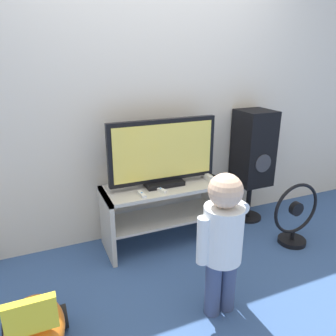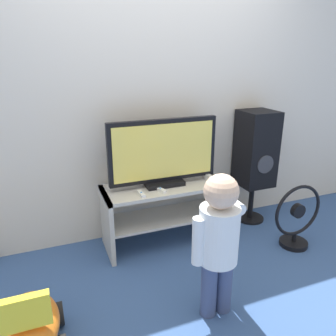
{
  "view_description": "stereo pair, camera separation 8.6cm",
  "coord_description": "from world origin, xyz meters",
  "px_view_note": "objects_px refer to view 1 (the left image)",
  "views": [
    {
      "loc": [
        -1.0,
        -2.19,
        1.61
      ],
      "look_at": [
        0.0,
        0.13,
        0.73
      ],
      "focal_mm": 35.0,
      "sensor_mm": 36.0,
      "label": 1
    },
    {
      "loc": [
        -0.92,
        -2.22,
        1.61
      ],
      "look_at": [
        0.0,
        0.13,
        0.73
      ],
      "focal_mm": 35.0,
      "sensor_mm": 36.0,
      "label": 2
    }
  ],
  "objects_px": {
    "speaker_tower": "(253,150)",
    "ride_on_toy": "(35,328)",
    "remote_primary": "(142,194)",
    "remote_secondary": "(161,190)",
    "child": "(223,234)",
    "game_console": "(207,177)",
    "floor_fan": "(295,217)",
    "television": "(163,154)"
  },
  "relations": [
    {
      "from": "child",
      "to": "remote_primary",
      "type": "bearing_deg",
      "value": 107.64
    },
    {
      "from": "ride_on_toy",
      "to": "speaker_tower",
      "type": "bearing_deg",
      "value": 23.15
    },
    {
      "from": "game_console",
      "to": "floor_fan",
      "type": "relative_size",
      "value": 0.31
    },
    {
      "from": "game_console",
      "to": "remote_primary",
      "type": "relative_size",
      "value": 1.37
    },
    {
      "from": "television",
      "to": "child",
      "type": "xyz_separation_m",
      "value": [
        0.01,
        -0.94,
        -0.26
      ]
    },
    {
      "from": "remote_primary",
      "to": "remote_secondary",
      "type": "height_order",
      "value": "same"
    },
    {
      "from": "television",
      "to": "game_console",
      "type": "relative_size",
      "value": 5.22
    },
    {
      "from": "child",
      "to": "speaker_tower",
      "type": "relative_size",
      "value": 0.87
    },
    {
      "from": "child",
      "to": "floor_fan",
      "type": "relative_size",
      "value": 1.68
    },
    {
      "from": "remote_primary",
      "to": "speaker_tower",
      "type": "relative_size",
      "value": 0.12
    },
    {
      "from": "game_console",
      "to": "child",
      "type": "bearing_deg",
      "value": -114.25
    },
    {
      "from": "child",
      "to": "television",
      "type": "bearing_deg",
      "value": 90.47
    },
    {
      "from": "game_console",
      "to": "floor_fan",
      "type": "height_order",
      "value": "game_console"
    },
    {
      "from": "remote_primary",
      "to": "child",
      "type": "distance_m",
      "value": 0.83
    },
    {
      "from": "speaker_tower",
      "to": "remote_primary",
      "type": "bearing_deg",
      "value": -170.47
    },
    {
      "from": "speaker_tower",
      "to": "remote_secondary",
      "type": "bearing_deg",
      "value": -170.3
    },
    {
      "from": "television",
      "to": "floor_fan",
      "type": "bearing_deg",
      "value": -25.64
    },
    {
      "from": "remote_primary",
      "to": "floor_fan",
      "type": "xyz_separation_m",
      "value": [
        1.29,
        -0.36,
        -0.3
      ]
    },
    {
      "from": "child",
      "to": "floor_fan",
      "type": "height_order",
      "value": "child"
    },
    {
      "from": "remote_primary",
      "to": "child",
      "type": "height_order",
      "value": "child"
    },
    {
      "from": "remote_primary",
      "to": "speaker_tower",
      "type": "height_order",
      "value": "speaker_tower"
    },
    {
      "from": "remote_primary",
      "to": "remote_secondary",
      "type": "relative_size",
      "value": 0.98
    },
    {
      "from": "speaker_tower",
      "to": "ride_on_toy",
      "type": "xyz_separation_m",
      "value": [
        -2.08,
        -0.89,
        -0.55
      ]
    },
    {
      "from": "television",
      "to": "child",
      "type": "bearing_deg",
      "value": -89.53
    },
    {
      "from": "game_console",
      "to": "speaker_tower",
      "type": "distance_m",
      "value": 0.59
    },
    {
      "from": "remote_secondary",
      "to": "ride_on_toy",
      "type": "xyz_separation_m",
      "value": [
        -1.04,
        -0.71,
        -0.38
      ]
    },
    {
      "from": "television",
      "to": "remote_primary",
      "type": "distance_m",
      "value": 0.39
    },
    {
      "from": "television",
      "to": "remote_primary",
      "type": "relative_size",
      "value": 7.17
    },
    {
      "from": "ride_on_toy",
      "to": "remote_secondary",
      "type": "bearing_deg",
      "value": 34.4
    },
    {
      "from": "floor_fan",
      "to": "speaker_tower",
      "type": "bearing_deg",
      "value": 97.54
    },
    {
      "from": "television",
      "to": "floor_fan",
      "type": "relative_size",
      "value": 1.64
    },
    {
      "from": "game_console",
      "to": "child",
      "type": "distance_m",
      "value": 0.99
    },
    {
      "from": "game_console",
      "to": "remote_primary",
      "type": "distance_m",
      "value": 0.67
    },
    {
      "from": "game_console",
      "to": "floor_fan",
      "type": "xyz_separation_m",
      "value": [
        0.63,
        -0.46,
        -0.32
      ]
    },
    {
      "from": "television",
      "to": "remote_primary",
      "type": "bearing_deg",
      "value": -149.55
    },
    {
      "from": "television",
      "to": "remote_secondary",
      "type": "xyz_separation_m",
      "value": [
        -0.07,
        -0.12,
        -0.27
      ]
    },
    {
      "from": "remote_primary",
      "to": "game_console",
      "type": "bearing_deg",
      "value": 9.09
    },
    {
      "from": "floor_fan",
      "to": "television",
      "type": "bearing_deg",
      "value": 154.36
    },
    {
      "from": "speaker_tower",
      "to": "ride_on_toy",
      "type": "height_order",
      "value": "speaker_tower"
    },
    {
      "from": "child",
      "to": "ride_on_toy",
      "type": "height_order",
      "value": "child"
    },
    {
      "from": "game_console",
      "to": "speaker_tower",
      "type": "xyz_separation_m",
      "value": [
        0.56,
        0.1,
        0.16
      ]
    },
    {
      "from": "remote_secondary",
      "to": "floor_fan",
      "type": "height_order",
      "value": "floor_fan"
    }
  ]
}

